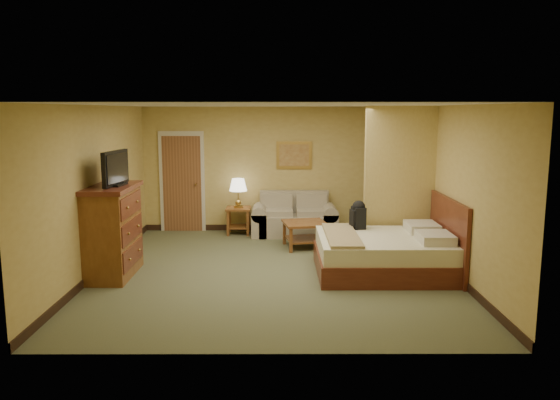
{
  "coord_description": "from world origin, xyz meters",
  "views": [
    {
      "loc": [
        0.07,
        -8.37,
        2.52
      ],
      "look_at": [
        0.1,
        0.6,
        1.04
      ],
      "focal_mm": 35.0,
      "sensor_mm": 36.0,
      "label": 1
    }
  ],
  "objects_px": {
    "dresser": "(112,231)",
    "bed": "(390,253)",
    "loveseat": "(294,221)",
    "coffee_table": "(305,229)"
  },
  "relations": [
    {
      "from": "dresser",
      "to": "bed",
      "type": "relative_size",
      "value": 0.65
    },
    {
      "from": "loveseat",
      "to": "dresser",
      "type": "bearing_deg",
      "value": -135.7
    },
    {
      "from": "loveseat",
      "to": "bed",
      "type": "distance_m",
      "value": 3.03
    },
    {
      "from": "dresser",
      "to": "bed",
      "type": "xyz_separation_m",
      "value": [
        4.29,
        0.13,
        -0.39
      ]
    },
    {
      "from": "dresser",
      "to": "bed",
      "type": "bearing_deg",
      "value": 1.72
    },
    {
      "from": "coffee_table",
      "to": "dresser",
      "type": "distance_m",
      "value": 3.51
    },
    {
      "from": "coffee_table",
      "to": "dresser",
      "type": "xyz_separation_m",
      "value": [
        -3.03,
        -1.73,
        0.36
      ]
    },
    {
      "from": "loveseat",
      "to": "coffee_table",
      "type": "bearing_deg",
      "value": -81.61
    },
    {
      "from": "loveseat",
      "to": "dresser",
      "type": "xyz_separation_m",
      "value": [
        -2.87,
        -2.8,
        0.42
      ]
    },
    {
      "from": "loveseat",
      "to": "coffee_table",
      "type": "height_order",
      "value": "loveseat"
    }
  ]
}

